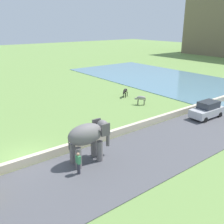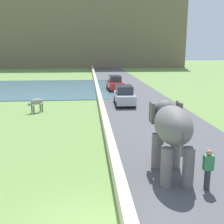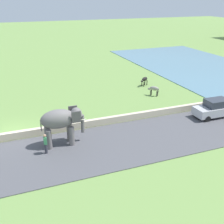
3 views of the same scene
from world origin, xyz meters
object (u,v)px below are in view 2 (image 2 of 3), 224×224
(cow_grey, at_px, (36,102))
(person_beside_elephant, at_px, (208,169))
(elephant, at_px, (171,128))
(car_red, at_px, (115,83))
(car_silver, at_px, (124,96))

(cow_grey, bearing_deg, person_beside_elephant, -58.17)
(elephant, bearing_deg, car_red, 90.02)
(car_red, bearing_deg, cow_grey, -122.61)
(car_red, bearing_deg, elephant, -89.98)
(person_beside_elephant, bearing_deg, car_silver, 93.52)
(person_beside_elephant, height_order, cow_grey, person_beside_elephant)
(cow_grey, bearing_deg, car_silver, 17.68)
(person_beside_elephant, height_order, car_red, car_red)
(person_beside_elephant, xyz_separation_m, car_silver, (-1.00, 16.31, 0.03))
(elephant, distance_m, person_beside_elephant, 2.12)
(car_silver, bearing_deg, person_beside_elephant, -86.48)
(car_red, relative_size, cow_grey, 3.19)
(elephant, distance_m, car_red, 24.33)
(person_beside_elephant, relative_size, car_silver, 0.40)
(person_beside_elephant, height_order, car_silver, car_silver)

